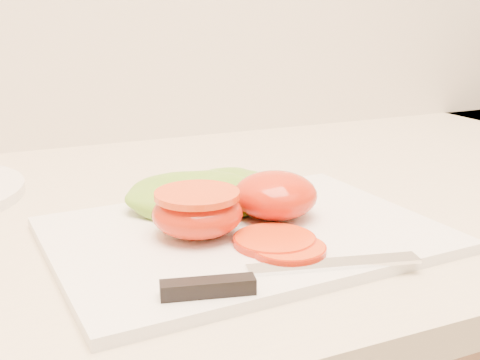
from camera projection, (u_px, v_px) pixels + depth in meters
name	position (u px, v px, depth m)	size (l,w,h in m)	color
cutting_board	(244.00, 234.00, 0.56)	(0.35, 0.25, 0.01)	white
tomato_half_dome	(275.00, 195.00, 0.58)	(0.08, 0.08, 0.05)	red
tomato_half_cut	(197.00, 211.00, 0.54)	(0.08, 0.08, 0.04)	red
tomato_slice_0	(275.00, 240.00, 0.52)	(0.07, 0.07, 0.01)	#EF4914
tomato_slice_1	(289.00, 249.00, 0.51)	(0.06, 0.06, 0.01)	#EF4914
lettuce_leaf_0	(199.00, 196.00, 0.61)	(0.15, 0.10, 0.03)	olive
lettuce_leaf_1	(235.00, 189.00, 0.63)	(0.12, 0.09, 0.03)	olive
knife	(261.00, 277.00, 0.45)	(0.22, 0.05, 0.01)	silver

